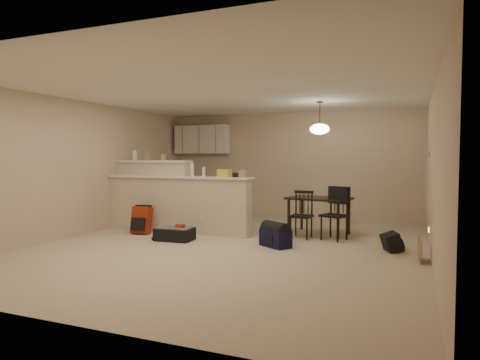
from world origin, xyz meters
The scene contains 22 objects.
room centered at (0.00, 0.00, 1.25)m, with size 7.00×7.02×2.50m.
breakfast_bar centered at (-1.76, 0.98, 0.61)m, with size 3.08×0.58×1.39m.
upper_cabinets centered at (-2.20, 3.32, 1.90)m, with size 1.40×0.34×0.70m, color white.
kitchen_counter centered at (-2.00, 3.19, 0.45)m, with size 1.80×0.60×0.90m, color white.
thermostat centered at (2.98, 1.55, 1.50)m, with size 0.02×0.12×0.12m, color beige.
jar centered at (-2.64, 1.12, 1.49)m, with size 0.10×0.10×0.20m, color silver.
cereal_box centered at (-2.33, 1.12, 1.47)m, with size 0.10×0.07×0.16m, color #A18153.
small_box centered at (-1.94, 1.12, 1.45)m, with size 0.08×0.06×0.12m, color #A18153.
bottle_a centered at (-1.17, 0.90, 1.22)m, with size 0.07×0.07×0.26m, color silver.
bottle_b centered at (-0.92, 0.90, 1.18)m, with size 0.06×0.06×0.18m, color silver.
bag_lump centered at (-0.50, 0.90, 1.16)m, with size 0.22×0.18×0.14m, color #A18153.
pouch centered at (-0.25, 0.90, 1.13)m, with size 0.12×0.10×0.08m, color #A18153.
extra_item_x centered at (-0.13, 0.90, 1.16)m, with size 0.12×0.10×0.14m, color #A18153.
dining_table centered at (1.10, 1.69, 0.61)m, with size 1.23×0.93×0.70m.
pendant_lamp centered at (1.10, 1.69, 1.99)m, with size 0.36×0.36×0.62m.
dining_chair_near centered at (0.90, 1.16, 0.42)m, with size 0.37×0.35×0.85m, color black, non-canonical shape.
dining_chair_far centered at (1.47, 1.22, 0.46)m, with size 0.40×0.38×0.91m, color black, non-canonical shape.
suitcase centered at (-1.10, 0.13, 0.11)m, with size 0.63×0.41×0.21m, color black.
red_backpack centered at (-2.03, 0.48, 0.26)m, with size 0.34×0.21×0.51m, color #A02B12.
navy_duffel centered at (0.69, 0.28, 0.14)m, with size 0.51×0.28×0.28m, color #131136.
black_daypack centered at (2.46, 0.61, 0.14)m, with size 0.32×0.22×0.28m, color black.
cardboard_sheet centered at (2.85, 0.09, 0.15)m, with size 0.40×0.02×0.31m, color #A18153.
Camera 1 is at (2.76, -6.30, 1.45)m, focal length 32.00 mm.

